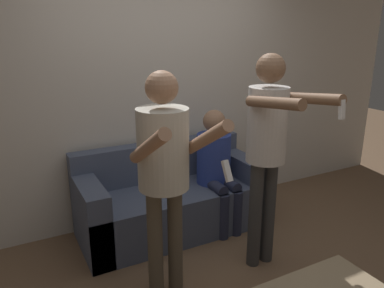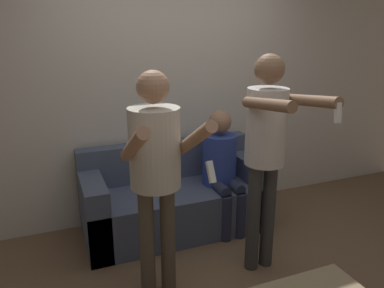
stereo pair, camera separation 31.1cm
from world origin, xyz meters
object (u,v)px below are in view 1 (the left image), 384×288
object	(u,v)px
couch	(171,201)
person_seated	(216,163)
person_standing_right	(268,139)
person_standing_left	(164,163)

from	to	relation	value
couch	person_seated	xyz separation A→B (m)	(0.44, -0.13, 0.37)
person_standing_right	person_seated	world-z (taller)	person_standing_right
person_standing_right	couch	bearing A→B (deg)	116.40
person_standing_right	person_standing_left	bearing A→B (deg)	179.81
person_standing_right	person_seated	bearing A→B (deg)	89.94
person_standing_left	person_seated	distance (m)	1.23
couch	person_standing_left	size ratio (longest dim) A/B	1.06
person_standing_right	person_seated	xyz separation A→B (m)	(0.00, 0.76, -0.44)
couch	person_standing_left	bearing A→B (deg)	-116.44
person_standing_left	person_seated	world-z (taller)	person_standing_left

